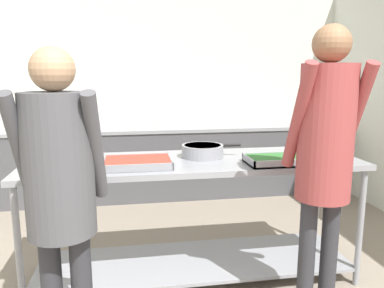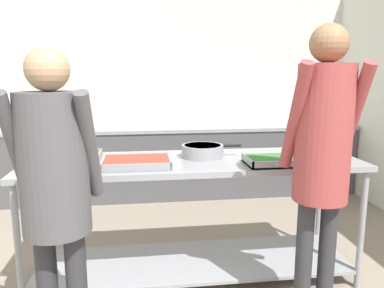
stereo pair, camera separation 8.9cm
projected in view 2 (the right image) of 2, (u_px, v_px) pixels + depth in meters
name	position (u px, v px, depth m)	size (l,w,h in m)	color
wall_rear	(164.00, 91.00, 5.02)	(5.01, 0.06, 2.65)	silver
back_counter	(167.00, 161.00, 4.82)	(4.85, 0.65, 0.90)	#4C4C51
serving_counter	(194.00, 199.00, 2.81)	(2.44, 0.74, 0.93)	gray
serving_tray_roast	(73.00, 157.00, 2.73)	(0.40, 0.31, 0.05)	gray
serving_tray_vegetables	(137.00, 163.00, 2.56)	(0.46, 0.34, 0.05)	gray
sauce_pan	(203.00, 151.00, 2.83)	(0.46, 0.32, 0.09)	gray
serving_tray_greens	(277.00, 161.00, 2.61)	(0.44, 0.27, 0.05)	gray
plate_stack	(321.00, 155.00, 2.78)	(0.27, 0.27, 0.06)	white
guest_serving_left	(55.00, 178.00, 1.85)	(0.45, 0.35, 1.68)	#2D2D33
guest_serving_right	(322.00, 147.00, 2.10)	(0.42, 0.36, 1.82)	#2D2D33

